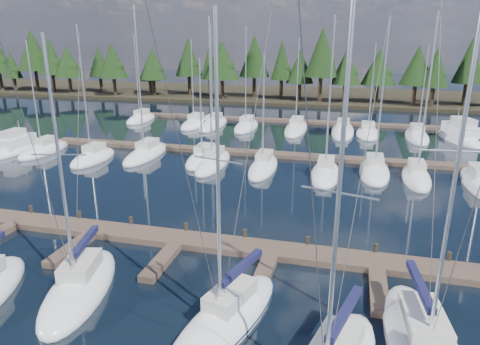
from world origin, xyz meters
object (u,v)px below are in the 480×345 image
(motor_yacht_left, at_px, (17,147))
(front_sailboat_3, at_px, (80,287))
(main_dock, at_px, (177,244))
(front_sailboat_4, at_px, (226,319))
(motor_yacht_right, at_px, (459,136))

(motor_yacht_left, bearing_deg, front_sailboat_3, -44.10)
(main_dock, bearing_deg, front_sailboat_4, -51.93)
(front_sailboat_4, distance_m, motor_yacht_left, 39.96)
(main_dock, distance_m, front_sailboat_3, 6.57)
(front_sailboat_3, xyz_separation_m, front_sailboat_4, (8.00, -0.62, 0.00))
(main_dock, bearing_deg, front_sailboat_3, -116.10)
(motor_yacht_left, bearing_deg, front_sailboat_4, -36.74)
(main_dock, distance_m, front_sailboat_4, 8.29)
(main_dock, relative_size, front_sailboat_4, 3.05)
(motor_yacht_left, bearing_deg, main_dock, -32.85)
(front_sailboat_3, relative_size, front_sailboat_4, 0.94)
(main_dock, distance_m, motor_yacht_right, 43.06)
(front_sailboat_3, relative_size, motor_yacht_right, 1.33)
(motor_yacht_right, bearing_deg, front_sailboat_4, -113.55)
(main_dock, height_order, motor_yacht_left, motor_yacht_left)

